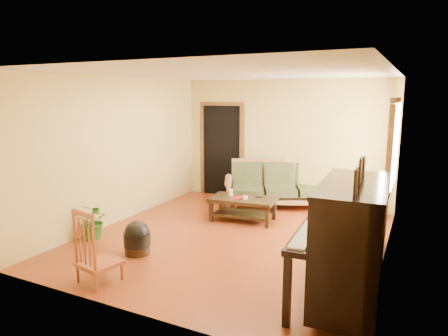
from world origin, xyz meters
The scene contains 16 objects.
floor centered at (0.00, 0.00, 0.00)m, with size 5.00×5.00×0.00m, color #60210C.
doorway centered at (-1.45, 2.48, 1.02)m, with size 1.08×0.16×2.05m, color black.
window centered at (2.21, 1.30, 1.50)m, with size 0.12×1.36×1.46m, color white.
sofa centered at (0.08, 2.11, 0.47)m, with size 2.21×0.92×0.95m, color brown.
coffee_table centered at (-0.23, 0.93, 0.22)m, with size 1.18×0.65×0.43m, color black.
armchair centered at (1.86, 0.49, 0.44)m, with size 0.84×0.88×0.88m, color brown.
piano centered at (2.01, -1.33, 0.69)m, with size 0.92×1.56×1.38m, color black.
footstool centered at (-0.98, -1.19, 0.18)m, with size 0.39×0.39×0.37m, color black.
red_chair centered at (-0.84, -2.10, 0.47)m, with size 0.44×0.48×0.93m, color maroon.
leaning_frame centered at (1.54, 2.42, 0.32)m, with size 0.49×0.11×0.65m, color gold.
ceramic_crock centered at (2.05, 2.29, 0.11)m, with size 0.18×0.18×0.23m, color #3753A5.
potted_plant centered at (-2.00, -1.00, 0.30)m, with size 0.53×0.46×0.59m, color #235418.
book centered at (-0.36, 0.80, 0.44)m, with size 0.15×0.21×0.02m, color maroon.
candle centered at (-0.50, 0.97, 0.49)m, with size 0.07×0.07×0.13m, color white.
glass_jar centered at (-0.16, 0.85, 0.46)m, with size 0.09×0.09×0.06m, color white.
remote centered at (0.02, 1.07, 0.44)m, with size 0.14×0.04×0.01m, color black.
Camera 1 is at (2.59, -5.56, 2.27)m, focal length 32.00 mm.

